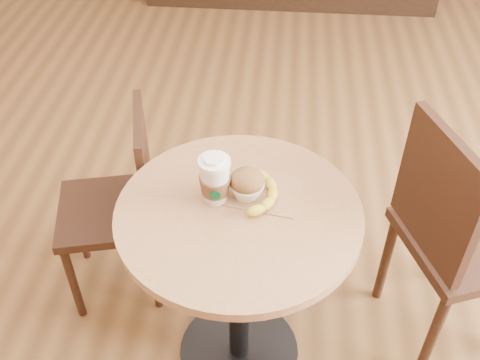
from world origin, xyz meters
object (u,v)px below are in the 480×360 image
Objects in this scene: cafe_table at (239,258)px; chair_right at (455,234)px; muffin at (247,184)px; coffee_cup at (215,181)px; chair_left at (121,201)px; banana at (260,191)px.

chair_right reaches higher than cafe_table.
muffin is at bearing 72.60° from cafe_table.
coffee_cup is (-0.07, 0.04, 0.28)m from cafe_table.
chair_left is at bearing 152.56° from muffin.
chair_right is at bearing 70.53° from chair_left.
chair_left is 7.90× the size of muffin.
muffin reaches higher than banana.
chair_right is 4.15× the size of banana.
chair_left is 5.26× the size of coffee_cup.
chair_right is 0.71m from banana.
cafe_table is 0.27m from muffin.
muffin is at bearing 3.12° from coffee_cup.
cafe_table is at bearing 84.34° from chair_right.
cafe_table is 3.32× the size of banana.
banana is at bearing 49.73° from cafe_table.
coffee_cup is 1.50× the size of muffin.
cafe_table is at bearing -38.39° from coffee_cup.
banana is (0.53, -0.25, 0.32)m from chair_left.
muffin is 0.46× the size of banana.
chair_left is at bearing 137.49° from coffee_cup.
coffee_cup is 0.69× the size of banana.
banana is at bearing 79.96° from chair_right.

